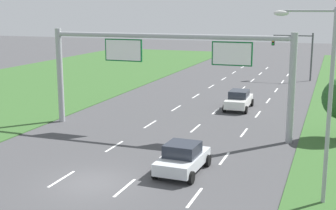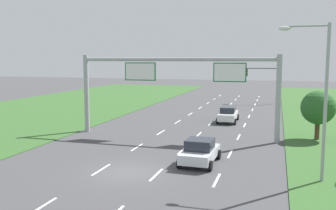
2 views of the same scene
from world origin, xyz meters
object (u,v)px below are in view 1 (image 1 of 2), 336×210
street_lamp (321,90)px  car_lead_silver (183,158)px  traffic_light_mast (295,48)px  sign_gantry (167,62)px  car_near_red (239,100)px

street_lamp → car_lead_silver: bearing=165.9°
car_lead_silver → traffic_light_mast: 35.12m
sign_gantry → car_near_red: bearing=69.9°
traffic_light_mast → street_lamp: 36.82m
car_near_red → traffic_light_mast: (2.92, 18.40, 3.06)m
car_near_red → sign_gantry: 10.30m
car_lead_silver → street_lamp: bearing=-12.2°
car_lead_silver → traffic_light_mast: size_ratio=0.71×
car_near_red → street_lamp: 19.94m
car_lead_silver → traffic_light_mast: traffic_light_mast is taller
car_near_red → car_lead_silver: 16.49m
car_lead_silver → sign_gantry: size_ratio=0.23×
traffic_light_mast → street_lamp: (4.09, -36.57, 1.21)m
car_lead_silver → sign_gantry: (-3.57, 7.60, 4.09)m
car_near_red → sign_gantry: (-3.25, -8.89, 4.06)m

